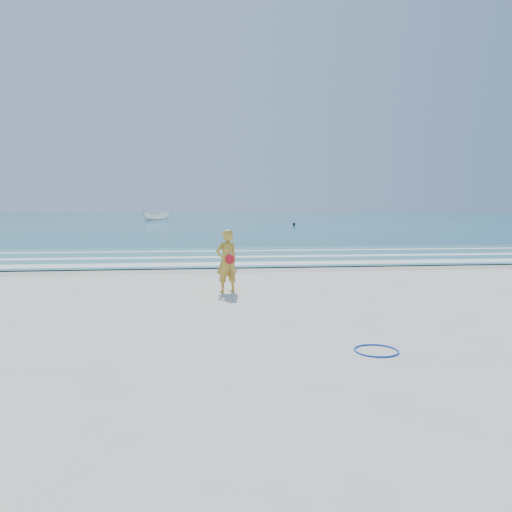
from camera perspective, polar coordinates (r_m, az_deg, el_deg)
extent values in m
plane|color=silver|center=(11.01, 3.08, -7.23)|extent=(400.00, 400.00, 0.00)
cube|color=#B2A893|center=(19.82, -1.22, -1.45)|extent=(400.00, 2.40, 0.00)
cube|color=#19727F|center=(115.62, -5.57, 4.42)|extent=(400.00, 190.00, 0.04)
cube|color=#59B7AD|center=(24.77, -2.28, 0.07)|extent=(400.00, 10.00, 0.01)
cube|color=white|center=(21.10, -1.55, -0.88)|extent=(400.00, 1.40, 0.01)
cube|color=white|center=(23.97, -2.14, -0.10)|extent=(400.00, 0.90, 0.01)
cube|color=white|center=(27.25, -2.66, 0.60)|extent=(400.00, 0.60, 0.01)
torus|color=#0B3CCC|center=(8.88, 13.59, -10.46)|extent=(0.89, 0.89, 0.03)
imported|color=white|center=(85.68, -11.28, 4.54)|extent=(4.70, 1.77, 1.81)
sphere|color=black|center=(64.36, 4.36, 3.66)|extent=(0.38, 0.38, 0.38)
imported|color=gold|center=(14.24, -3.37, -0.60)|extent=(0.78, 0.65, 1.81)
cylinder|color=red|center=(14.06, -3.01, -0.36)|extent=(0.27, 0.08, 0.27)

